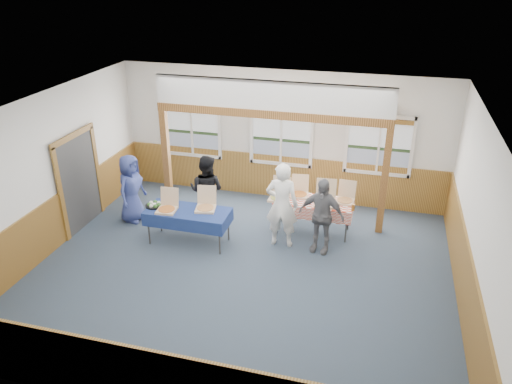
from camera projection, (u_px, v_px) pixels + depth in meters
floor at (241, 271)px, 9.65m from camera, size 8.00×8.00×0.00m
ceiling at (239, 111)px, 8.28m from camera, size 8.00×8.00×0.00m
wall_back at (282, 136)px, 12.02m from camera, size 8.00×0.00×8.00m
wall_front at (155, 321)px, 5.91m from camera, size 8.00×0.00×8.00m
wall_left at (47, 174)px, 9.90m from camera, size 0.00×8.00×8.00m
wall_right at (478, 225)px, 8.03m from camera, size 0.00×8.00×8.00m
wainscot_back at (280, 176)px, 12.45m from camera, size 7.98×0.05×1.10m
wainscot_left at (57, 221)px, 10.35m from camera, size 0.05×6.98×1.10m
wainscot_right at (464, 279)px, 8.48m from camera, size 0.05×6.98×1.10m
cased_opening at (79, 182)px, 10.92m from camera, size 0.06×1.30×2.10m
window_left at (192, 126)px, 12.49m from camera, size 1.56×0.10×1.46m
window_mid at (281, 134)px, 11.95m from camera, size 1.56×0.10×1.46m
window_right at (379, 142)px, 11.41m from camera, size 1.56×0.10×1.46m
post_left at (167, 159)px, 11.73m from camera, size 0.15×0.15×2.40m
post_right at (384, 182)px, 10.56m from camera, size 0.15×0.15×2.40m
cross_beam at (270, 114)px, 10.60m from camera, size 5.15×0.18×0.18m
table_left at (188, 213)px, 10.35m from camera, size 1.84×1.04×0.76m
table_right at (314, 203)px, 10.76m from camera, size 1.73×0.88×0.76m
pizza_box_a at (167, 208)px, 10.30m from camera, size 0.43×0.51×0.42m
pizza_box_b at (206, 206)px, 10.36m from camera, size 0.48×0.55×0.43m
pizza_box_c at (279, 196)px, 10.80m from camera, size 0.42×0.51×0.44m
pizza_box_d at (299, 193)px, 10.96m from camera, size 0.43×0.50×0.41m
pizza_box_e at (325, 201)px, 10.58m from camera, size 0.47×0.56×0.47m
pizza_box_f at (345, 199)px, 10.68m from camera, size 0.40×0.48×0.41m
veggie_tray at (154, 205)px, 10.49m from camera, size 0.38×0.38×0.09m
drink_glass at (353, 207)px, 10.29m from camera, size 0.07×0.07×0.15m
woman_white at (282, 205)px, 10.19m from camera, size 0.69×0.46×1.84m
woman_black at (207, 191)px, 11.03m from camera, size 0.85×0.69×1.65m
man_blue at (131, 188)px, 11.23m from camera, size 0.62×0.84×1.58m
person_grey at (321, 215)px, 10.02m from camera, size 1.00×0.54×1.61m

